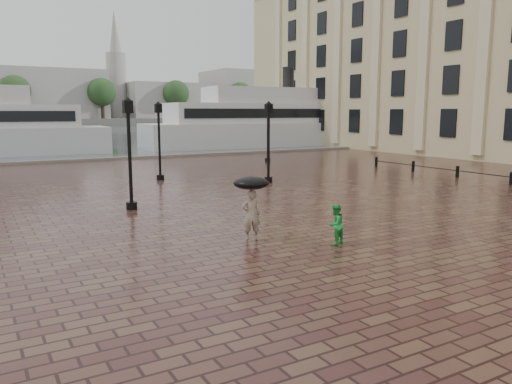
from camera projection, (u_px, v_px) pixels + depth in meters
ground at (426, 246)px, 14.86m from camera, size 300.00×300.00×0.00m
harbour_water at (39, 133)px, 93.62m from camera, size 240.00×240.00×0.00m
quay_edge at (128, 159)px, 42.26m from camera, size 80.00×0.60×0.30m
far_shore at (11, 121)px, 151.67m from camera, size 300.00×60.00×2.00m
distant_skyline at (172, 95)px, 165.43m from camera, size 102.50×22.00×33.00m
far_trees at (15, 91)px, 131.49m from camera, size 188.00×8.00×13.50m
bollard_row at (511, 178)px, 27.25m from camera, size 0.22×21.22×0.73m
street_lamps at (168, 140)px, 28.77m from camera, size 21.44×14.44×4.40m
adult_pedestrian at (251, 215)px, 15.46m from camera, size 0.68×0.56×1.59m
child_pedestrian at (335, 224)px, 14.93m from camera, size 0.72×0.64×1.24m
ferry_far at (263, 122)px, 57.86m from camera, size 28.10×8.06×9.12m
umbrella at (251, 183)px, 15.30m from camera, size 1.10×1.10×1.11m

